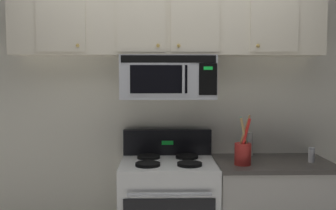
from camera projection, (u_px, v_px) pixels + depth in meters
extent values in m
cube|color=silver|center=(167.00, 102.00, 3.54)|extent=(5.20, 0.10, 2.70)
cylinder|color=#B7BABF|center=(170.00, 195.00, 2.87)|extent=(0.61, 0.03, 0.03)
cube|color=black|center=(167.00, 142.00, 3.49)|extent=(0.76, 0.07, 0.22)
cube|color=#19D83F|center=(167.00, 143.00, 3.45)|extent=(0.10, 0.00, 0.04)
cylinder|color=black|center=(148.00, 164.00, 3.07)|extent=(0.19, 0.19, 0.02)
cylinder|color=black|center=(190.00, 164.00, 3.07)|extent=(0.19, 0.19, 0.02)
cylinder|color=black|center=(149.00, 157.00, 3.34)|extent=(0.19, 0.19, 0.02)
cylinder|color=black|center=(187.00, 157.00, 3.35)|extent=(0.19, 0.19, 0.02)
cube|color=#B7BABF|center=(168.00, 77.00, 3.28)|extent=(0.76, 0.39, 0.35)
cube|color=black|center=(168.00, 59.00, 3.07)|extent=(0.73, 0.01, 0.06)
cube|color=#B7BABF|center=(159.00, 79.00, 3.08)|extent=(0.49, 0.01, 0.25)
cube|color=black|center=(159.00, 79.00, 3.08)|extent=(0.44, 0.01, 0.22)
cube|color=black|center=(208.00, 79.00, 3.09)|extent=(0.14, 0.01, 0.25)
cube|color=#19D83F|center=(208.00, 68.00, 3.08)|extent=(0.07, 0.00, 0.03)
cylinder|color=#B7BABF|center=(183.00, 79.00, 3.06)|extent=(0.02, 0.02, 0.23)
cube|color=beige|center=(168.00, 22.00, 3.28)|extent=(2.50, 0.33, 0.55)
cube|color=beige|center=(60.00, 19.00, 3.09)|extent=(0.38, 0.01, 0.51)
sphere|color=tan|center=(78.00, 45.00, 3.09)|extent=(0.03, 0.03, 0.03)
cube|color=beige|center=(141.00, 19.00, 3.10)|extent=(0.38, 0.01, 0.51)
sphere|color=tan|center=(158.00, 46.00, 3.11)|extent=(0.03, 0.03, 0.03)
cube|color=beige|center=(195.00, 19.00, 3.11)|extent=(0.38, 0.01, 0.51)
sphere|color=tan|center=(179.00, 46.00, 3.11)|extent=(0.03, 0.03, 0.03)
cube|color=beige|center=(275.00, 19.00, 3.13)|extent=(0.38, 0.01, 0.51)
sphere|color=tan|center=(258.00, 46.00, 3.13)|extent=(0.03, 0.03, 0.03)
cube|color=#423D38|center=(272.00, 163.00, 3.24)|extent=(0.93, 0.65, 0.03)
cylinder|color=red|center=(243.00, 154.00, 3.10)|extent=(0.13, 0.13, 0.17)
cylinder|color=teal|center=(245.00, 135.00, 3.10)|extent=(0.09, 0.03, 0.28)
cylinder|color=#A87A47|center=(244.00, 134.00, 3.07)|extent=(0.10, 0.02, 0.30)
cylinder|color=black|center=(246.00, 135.00, 3.07)|extent=(0.07, 0.08, 0.29)
cylinder|color=red|center=(245.00, 136.00, 3.05)|extent=(0.09, 0.02, 0.27)
cylinder|color=tan|center=(245.00, 136.00, 3.06)|extent=(0.08, 0.05, 0.28)
cylinder|color=white|center=(312.00, 156.00, 3.19)|extent=(0.05, 0.05, 0.10)
cylinder|color=#B7BABF|center=(312.00, 149.00, 3.18)|extent=(0.05, 0.05, 0.02)
cylinder|color=#B7B2A8|center=(250.00, 144.00, 3.45)|extent=(0.05, 0.05, 0.20)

